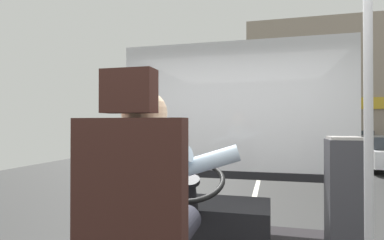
{
  "coord_description": "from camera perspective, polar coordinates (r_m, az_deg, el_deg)",
  "views": [
    {
      "loc": [
        0.42,
        -1.75,
        1.69
      ],
      "look_at": [
        -0.34,
        1.18,
        1.72
      ],
      "focal_mm": 29.37,
      "sensor_mm": 36.0,
      "label": 1
    }
  ],
  "objects": [
    {
      "name": "fare_box",
      "position": [
        2.52,
        25.99,
        -13.84
      ],
      "size": [
        0.23,
        0.26,
        0.97
      ],
      "color": "#333338",
      "rests_on": "bus_floor"
    },
    {
      "name": "handrail_pole",
      "position": [
        1.82,
        29.39,
        1.3
      ],
      "size": [
        0.04,
        0.04,
        2.24
      ],
      "color": "#B7B7BC",
      "rests_on": "bus_floor"
    },
    {
      "name": "steering_console",
      "position": [
        2.77,
        1.96,
        -18.31
      ],
      "size": [
        1.1,
        0.94,
        0.77
      ],
      "color": "black",
      "rests_on": "bus_floor"
    },
    {
      "name": "shop_building",
      "position": [
        21.33,
        24.57,
        4.94
      ],
      "size": [
        10.35,
        6.11,
        7.45
      ],
      "color": "gray",
      "rests_on": "ground"
    },
    {
      "name": "ground",
      "position": [
        10.7,
        12.25,
        -9.79
      ],
      "size": [
        18.0,
        44.0,
        0.06
      ],
      "color": "#303030"
    },
    {
      "name": "bus_driver",
      "position": [
        1.55,
        -7.8,
        -13.64
      ],
      "size": [
        0.83,
        0.61,
        0.79
      ],
      "color": "#282833",
      "rests_on": "driver_seat"
    },
    {
      "name": "windshield_panel",
      "position": [
        3.4,
        7.41,
        -0.85
      ],
      "size": [
        2.5,
        0.08,
        1.48
      ],
      "color": "silver"
    },
    {
      "name": "street_tree",
      "position": [
        13.84,
        -5.26,
        7.98
      ],
      "size": [
        2.46,
        2.46,
        5.02
      ],
      "color": "#4C3828",
      "rests_on": "ground"
    },
    {
      "name": "parked_car_charcoal",
      "position": [
        18.68,
        26.77,
        -3.62
      ],
      "size": [
        1.91,
        4.5,
        1.32
      ],
      "color": "#474C51",
      "rests_on": "ground"
    }
  ]
}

